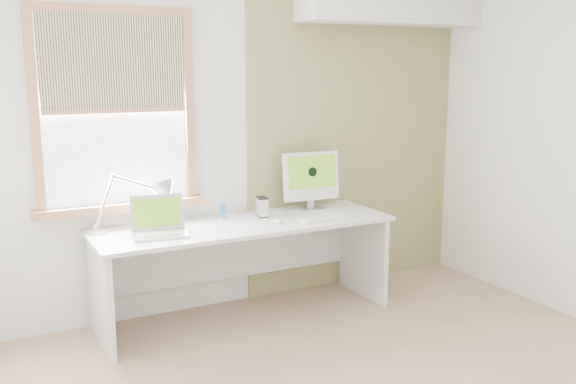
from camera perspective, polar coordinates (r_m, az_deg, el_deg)
room at (r=3.42m, az=8.18°, el=1.94°), size 4.04×3.54×2.64m
accent_wall at (r=5.40m, az=6.06°, el=5.32°), size 2.00×0.02×2.60m
window at (r=4.56m, az=-15.28°, el=7.03°), size 1.20×0.14×1.42m
desk at (r=4.73m, az=-4.21°, el=-4.93°), size 2.20×0.70×0.73m
desk_lamp at (r=4.55m, az=-12.16°, el=-0.54°), size 0.70×0.28×0.40m
laptop at (r=4.38m, az=-11.59°, el=-2.94°), size 0.40×0.34×0.25m
phone_dock at (r=4.73m, az=-5.94°, el=-2.05°), size 0.08×0.08×0.13m
external_drive at (r=4.79m, az=-2.36°, el=-1.35°), size 0.09×0.13×0.15m
imac at (r=5.02m, az=2.09°, el=1.33°), size 0.47×0.16×0.46m
keyboard at (r=4.71m, az=3.55°, el=-2.40°), size 0.41×0.12×0.02m
mouse at (r=4.59m, az=-0.89°, el=-2.66°), size 0.06×0.10×0.03m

